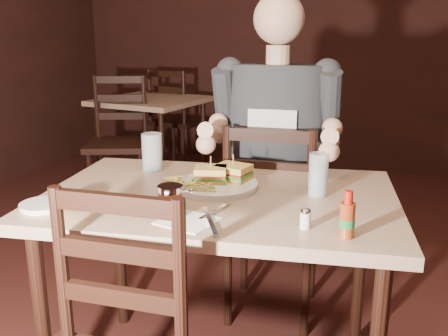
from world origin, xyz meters
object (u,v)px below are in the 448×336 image
(bg_table, at_px, (151,109))
(chair_far, at_px, (274,220))
(dinner_plate, at_px, (216,186))
(diner, at_px, (275,113))
(syrup_dispenser, at_px, (171,202))
(glass_left, at_px, (152,152))
(bg_chair_near, at_px, (118,144))
(bg_chair_far, at_px, (179,121))
(side_plate, at_px, (44,206))
(glass_right, at_px, (318,175))
(main_table, at_px, (219,215))
(hot_sauce, at_px, (347,214))

(bg_table, distance_m, chair_far, 2.20)
(chair_far, distance_m, dinner_plate, 0.61)
(diner, height_order, syrup_dispenser, diner)
(diner, bearing_deg, glass_left, -148.11)
(bg_table, height_order, glass_left, glass_left)
(bg_table, bearing_deg, bg_chair_near, -90.00)
(bg_chair_far, relative_size, side_plate, 6.68)
(bg_chair_far, bearing_deg, glass_right, 130.14)
(bg_table, relative_size, dinner_plate, 3.09)
(main_table, height_order, side_plate, side_plate)
(bg_chair_far, bearing_deg, bg_chair_near, 96.80)
(bg_chair_far, height_order, side_plate, bg_chair_far)
(glass_left, relative_size, side_plate, 1.03)
(bg_chair_far, height_order, glass_right, bg_chair_far)
(side_plate, bearing_deg, dinner_plate, 39.79)
(dinner_plate, height_order, side_plate, dinner_plate)
(dinner_plate, height_order, glass_left, glass_left)
(chair_far, distance_m, hot_sauce, 0.98)
(glass_right, bearing_deg, dinner_plate, -173.22)
(bg_table, distance_m, bg_chair_near, 0.58)
(syrup_dispenser, bearing_deg, hot_sauce, -5.73)
(side_plate, bearing_deg, hot_sauce, 5.10)
(glass_right, relative_size, syrup_dispenser, 1.47)
(bg_table, height_order, bg_chair_near, bg_chair_near)
(bg_chair_far, bearing_deg, diner, 130.48)
(main_table, bearing_deg, chair_far, 83.93)
(main_table, relative_size, hot_sauce, 9.87)
(chair_far, relative_size, bg_chair_near, 0.95)
(chair_far, relative_size, glass_right, 6.28)
(main_table, distance_m, bg_table, 2.61)
(bg_table, height_order, side_plate, side_plate)
(diner, xyz_separation_m, glass_left, (-0.43, -0.32, -0.13))
(main_table, bearing_deg, glass_right, 16.08)
(chair_far, xyz_separation_m, glass_right, (0.27, -0.48, 0.37))
(diner, xyz_separation_m, dinner_plate, (-0.10, -0.47, -0.20))
(side_plate, bearing_deg, main_table, 33.88)
(chair_far, xyz_separation_m, glass_left, (-0.42, -0.37, 0.38))
(dinner_plate, height_order, syrup_dispenser, syrup_dispenser)
(diner, distance_m, syrup_dispenser, 0.81)
(chair_far, distance_m, side_plate, 1.09)
(bg_chair_near, bearing_deg, bg_table, 68.05)
(glass_right, bearing_deg, bg_table, 129.71)
(chair_far, bearing_deg, bg_table, -52.77)
(bg_table, bearing_deg, hot_sauce, -52.35)
(bg_table, distance_m, bg_chair_far, 0.58)
(dinner_plate, bearing_deg, chair_far, 79.92)
(dinner_plate, xyz_separation_m, syrup_dispenser, (-0.03, -0.32, 0.04))
(main_table, height_order, diner, diner)
(glass_right, bearing_deg, bg_chair_near, 138.39)
(syrup_dispenser, bearing_deg, dinner_plate, 76.42)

